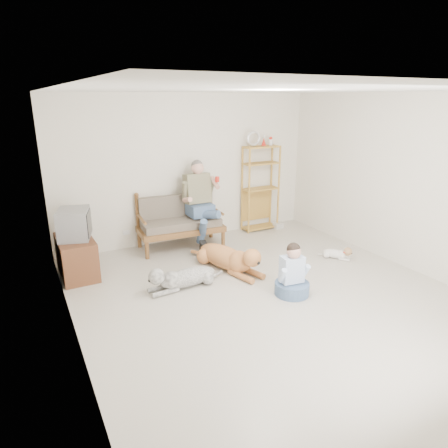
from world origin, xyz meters
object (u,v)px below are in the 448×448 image
etagere (260,188)px  tv_stand (76,257)px  golden_retriever (230,258)px  loveseat (179,221)px

etagere → tv_stand: 3.79m
tv_stand → etagere: bearing=8.3°
tv_stand → golden_retriever: (2.17, -0.91, -0.10)m
loveseat → etagere: etagere is taller
etagere → golden_retriever: etagere is taller
etagere → golden_retriever: 2.26m
etagere → tv_stand: bearing=-170.7°
loveseat → tv_stand: size_ratio=1.70×
golden_retriever → etagere: bearing=30.5°
loveseat → etagere: size_ratio=0.77×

